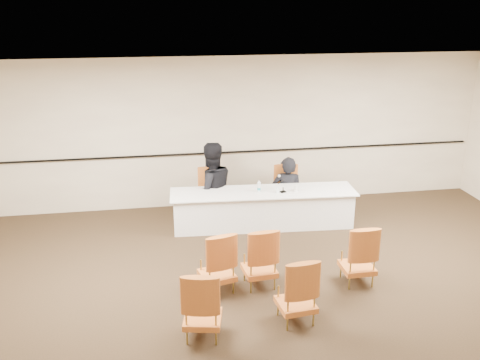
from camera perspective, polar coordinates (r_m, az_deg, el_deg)
name	(u,v)px	position (r m, az deg, el deg)	size (l,w,h in m)	color
floor	(287,305)	(7.67, 5.05, -13.15)	(10.00, 10.00, 0.00)	black
ceiling	(294,90)	(6.58, 5.81, 9.54)	(10.00, 10.00, 0.00)	white
wall_back	(240,132)	(10.72, -0.03, 5.15)	(10.00, 0.04, 3.00)	#C2B198
wall_rail	(240,152)	(10.78, 0.00, 3.04)	(9.80, 0.04, 0.03)	black
panel_table	(263,209)	(9.93, 2.47, -3.07)	(3.40, 0.79, 0.68)	white
panelist_main	(287,197)	(10.50, 5.05, -1.86)	(0.60, 0.40, 1.66)	black
panelist_main_chair	(287,191)	(10.45, 5.07, -1.18)	(0.50, 0.50, 0.95)	#C47723
panelist_second	(211,192)	(10.26, -3.12, -1.27)	(0.95, 0.74, 1.96)	black
panelist_second_chair	(211,194)	(10.28, -3.12, -1.49)	(0.50, 0.50, 0.95)	#C47723
papers	(292,192)	(9.81, 5.61, -1.28)	(0.30, 0.22, 0.00)	silver
microphone	(283,185)	(9.73, 4.63, -0.49)	(0.11, 0.22, 0.30)	black
water_bottle	(259,186)	(9.75, 2.04, -0.68)	(0.07, 0.07, 0.21)	teal
drinking_glass	(278,190)	(9.74, 4.03, -1.09)	(0.06, 0.06, 0.10)	white
coffee_cup	(296,189)	(9.82, 5.98, -0.92)	(0.08, 0.08, 0.12)	silver
aud_chair_front_left	(217,261)	(7.76, -2.49, -8.63)	(0.50, 0.50, 0.95)	#C47723
aud_chair_front_mid	(260,256)	(7.88, 2.10, -8.14)	(0.50, 0.50, 0.95)	#C47723
aud_chair_front_right	(358,254)	(8.14, 12.48, -7.68)	(0.50, 0.50, 0.95)	#C47723
aud_chair_back_left	(202,303)	(6.80, -4.04, -12.97)	(0.50, 0.50, 0.95)	#C47723
aud_chair_back_mid	(296,289)	(7.11, 6.03, -11.50)	(0.50, 0.50, 0.95)	#C47723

